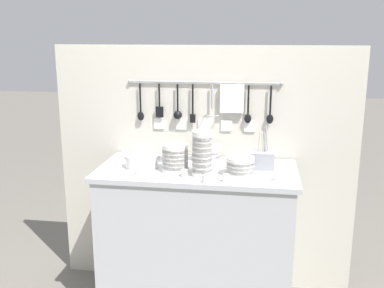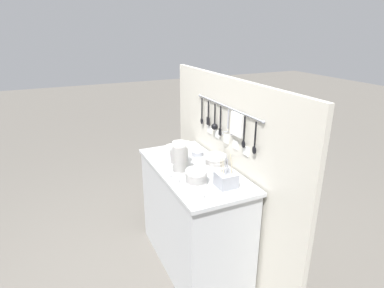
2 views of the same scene
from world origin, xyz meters
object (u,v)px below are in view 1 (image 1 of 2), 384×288
at_px(cup_by_caddy, 277,177).
at_px(cup_mid_row, 139,171).
at_px(bowl_stack_short_front, 202,154).
at_px(cup_back_right, 129,156).
at_px(cup_edge_near, 184,173).
at_px(cup_front_right, 125,154).
at_px(plate_stack, 142,161).
at_px(cutlery_caddy, 263,159).
at_px(cup_edge_far, 205,179).
at_px(bowl_stack_nested_right, 207,153).
at_px(steel_mixing_bowl, 165,157).
at_px(cup_back_left, 226,178).
at_px(bowl_stack_wide_centre, 240,166).
at_px(bowl_stack_back_corner, 175,158).
at_px(cup_beside_plates, 120,162).
at_px(cup_front_left, 211,164).

height_order(cup_by_caddy, cup_mid_row, same).
bearing_deg(bowl_stack_short_front, cup_back_right, 151.77).
bearing_deg(cup_back_right, cup_edge_near, -36.40).
distance_m(bowl_stack_short_front, cup_front_right, 0.64).
bearing_deg(cup_back_right, cup_front_right, 133.65).
height_order(plate_stack, cutlery_caddy, cutlery_caddy).
xyz_separation_m(cup_edge_far, cup_mid_row, (-0.39, 0.09, 0.00)).
relative_size(bowl_stack_nested_right, steel_mixing_bowl, 1.66).
relative_size(cup_by_caddy, cup_back_left, 1.00).
bearing_deg(cutlery_caddy, plate_stack, -171.79).
distance_m(bowl_stack_short_front, cup_edge_far, 0.16).
bearing_deg(cup_by_caddy, bowl_stack_nested_right, 141.58).
height_order(bowl_stack_wide_centre, bowl_stack_nested_right, bowl_stack_wide_centre).
height_order(cup_edge_near, cup_back_left, same).
bearing_deg(plate_stack, bowl_stack_back_corner, -13.35).
bearing_deg(cup_front_right, cup_by_caddy, -18.82).
relative_size(plate_stack, cup_edge_near, 4.50).
relative_size(bowl_stack_wide_centre, cup_by_caddy, 3.64).
distance_m(cup_edge_far, cup_beside_plates, 0.62).
distance_m(cup_beside_plates, cup_back_left, 0.71).
bearing_deg(cup_back_right, bowl_stack_back_corner, -31.40).
distance_m(steel_mixing_bowl, cup_edge_near, 0.37).
distance_m(bowl_stack_short_front, cup_mid_row, 0.38).
height_order(steel_mixing_bowl, cup_back_left, cup_back_left).
bearing_deg(cup_front_left, cup_back_right, 169.92).
xyz_separation_m(bowl_stack_short_front, bowl_stack_back_corner, (-0.17, 0.06, -0.05)).
distance_m(cutlery_caddy, cup_edge_near, 0.50).
relative_size(plate_stack, cup_by_caddy, 4.50).
bearing_deg(bowl_stack_back_corner, cup_front_right, 146.86).
distance_m(bowl_stack_wide_centre, cup_by_caddy, 0.22).
height_order(bowl_stack_short_front, cup_edge_near, bowl_stack_short_front).
relative_size(cutlery_caddy, cup_back_left, 5.96).
height_order(cup_edge_near, cup_front_right, same).
bearing_deg(cutlery_caddy, cup_beside_plates, -175.07).
height_order(bowl_stack_back_corner, cup_by_caddy, bowl_stack_back_corner).
height_order(bowl_stack_short_front, plate_stack, bowl_stack_short_front).
bearing_deg(bowl_stack_wide_centre, bowl_stack_short_front, -168.57).
relative_size(bowl_stack_short_front, cup_mid_row, 6.05).
bearing_deg(plate_stack, cup_edge_far, -28.44).
bearing_deg(cutlery_caddy, cup_by_caddy, -71.00).
bearing_deg(cup_front_right, cup_back_left, -29.83).
relative_size(bowl_stack_nested_right, cup_front_left, 3.90).
height_order(bowl_stack_short_front, cup_front_right, bowl_stack_short_front).
distance_m(plate_stack, cup_back_right, 0.20).
height_order(bowl_stack_back_corner, cup_back_right, bowl_stack_back_corner).
relative_size(steel_mixing_bowl, cup_edge_near, 2.36).
relative_size(bowl_stack_nested_right, cup_by_caddy, 3.90).
distance_m(plate_stack, cup_back_left, 0.56).
distance_m(cup_front_left, cup_by_caddy, 0.43).
distance_m(cutlery_caddy, cup_mid_row, 0.74).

